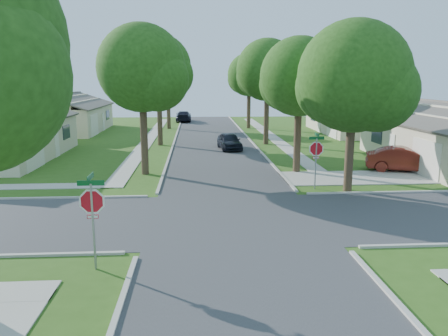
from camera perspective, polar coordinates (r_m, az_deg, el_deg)
ground at (r=18.44m, az=1.39°, el=-6.56°), size 100.00×100.00×0.00m
road_ns at (r=18.44m, az=1.39°, el=-6.55°), size 7.00×100.00×0.02m
sidewalk_ne at (r=44.50m, az=6.25°, el=4.11°), size 1.20×40.00×0.04m
sidewalk_nw at (r=44.06m, az=-9.62°, el=3.94°), size 1.20×40.00×0.04m
driveway at (r=26.93m, az=16.98°, el=-1.19°), size 8.80×3.60×0.05m
stop_sign_sw at (r=13.64m, az=-16.85°, el=-4.70°), size 1.05×0.80×2.98m
stop_sign_ne at (r=23.32m, az=11.95°, el=2.17°), size 1.05×0.80×2.98m
tree_e_near at (r=27.21m, az=9.92°, el=11.20°), size 4.97×4.80×8.28m
tree_e_mid at (r=38.98m, az=5.75°, el=12.26°), size 5.59×5.40×9.21m
tree_e_far at (r=51.85m, az=3.35°, el=11.81°), size 5.17×5.00×8.72m
tree_w_near at (r=26.64m, az=-10.58°, el=12.19°), size 5.38×5.20×8.97m
tree_w_mid at (r=38.59m, az=-8.49°, el=12.56°), size 5.80×5.60×9.56m
tree_w_far at (r=51.55m, az=-7.29°, el=11.21°), size 4.76×4.60×8.04m
tree_ne_corner at (r=23.07m, az=16.70°, el=10.73°), size 5.80×5.60×8.66m
house_ne_far at (r=49.84m, az=17.02°, el=6.20°), size 8.42×13.60×4.23m
house_nw_far at (r=51.68m, az=-20.04°, el=6.18°), size 8.42×13.60×4.23m
car_driveway at (r=29.66m, az=22.50°, el=1.03°), size 4.93×3.06×1.53m
car_curb_east at (r=36.19m, az=0.71°, el=3.55°), size 2.09×4.23×1.38m
car_curb_west at (r=60.28m, az=-5.30°, el=6.74°), size 2.04×4.99×1.45m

